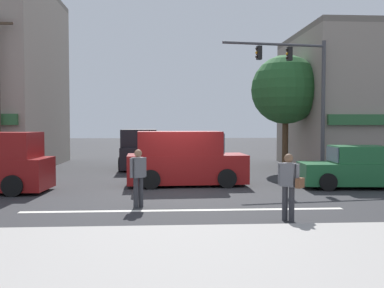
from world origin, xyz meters
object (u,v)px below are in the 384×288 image
at_px(street_tree, 286,90).
at_px(traffic_light_mast, 304,85).
at_px(van_crossing_rightbound, 140,150).
at_px(pedestrian_foreground_with_bag, 289,183).
at_px(pedestrian_mid_crossing, 138,174).
at_px(utility_pole_far_right, 331,98).
at_px(sedan_parked_curbside, 356,169).
at_px(van_waiting_far, 184,160).

bearing_deg(street_tree, traffic_light_mast, -89.91).
bearing_deg(van_crossing_rightbound, pedestrian_foreground_with_bag, -71.83).
xyz_separation_m(pedestrian_foreground_with_bag, pedestrian_mid_crossing, (-3.82, 2.11, -0.00)).
bearing_deg(pedestrian_foreground_with_bag, pedestrian_mid_crossing, 151.06).
bearing_deg(utility_pole_far_right, pedestrian_mid_crossing, -133.01).
xyz_separation_m(traffic_light_mast, sedan_parked_curbside, (0.87, -3.69, -3.46)).
xyz_separation_m(van_crossing_rightbound, pedestrian_mid_crossing, (0.56, -11.24, -0.06)).
bearing_deg(van_crossing_rightbound, pedestrian_mid_crossing, -87.15).
bearing_deg(pedestrian_foreground_with_bag, van_crossing_rightbound, 108.17).
bearing_deg(pedestrian_mid_crossing, van_crossing_rightbound, 92.85).
height_order(street_tree, pedestrian_foreground_with_bag, street_tree).
bearing_deg(pedestrian_foreground_with_bag, utility_pole_far_right, 65.08).
distance_m(pedestrian_foreground_with_bag, pedestrian_mid_crossing, 4.37).
bearing_deg(utility_pole_far_right, van_waiting_far, -144.47).
bearing_deg(pedestrian_foreground_with_bag, sedan_parked_curbside, 53.39).
height_order(sedan_parked_curbside, pedestrian_mid_crossing, pedestrian_mid_crossing).
xyz_separation_m(traffic_light_mast, van_crossing_rightbound, (-7.65, 4.09, -3.17)).
bearing_deg(sedan_parked_curbside, pedestrian_foreground_with_bag, -126.61).
distance_m(traffic_light_mast, pedestrian_foreground_with_bag, 10.34).
height_order(traffic_light_mast, sedan_parked_curbside, traffic_light_mast).
xyz_separation_m(street_tree, utility_pole_far_right, (2.49, 0.12, -0.39)).
relative_size(utility_pole_far_right, traffic_light_mast, 1.17).
bearing_deg(pedestrian_foreground_with_bag, street_tree, 75.11).
bearing_deg(traffic_light_mast, van_crossing_rightbound, 151.84).
bearing_deg(utility_pole_far_right, pedestrian_foreground_with_bag, -114.92).
bearing_deg(traffic_light_mast, pedestrian_mid_crossing, -134.76).
distance_m(utility_pole_far_right, pedestrian_mid_crossing, 14.31).
relative_size(street_tree, van_waiting_far, 1.28).
distance_m(van_waiting_far, van_crossing_rightbound, 7.04).
bearing_deg(traffic_light_mast, van_waiting_far, -154.69).
height_order(street_tree, sedan_parked_curbside, street_tree).
height_order(van_waiting_far, pedestrian_mid_crossing, van_waiting_far).
height_order(traffic_light_mast, pedestrian_foreground_with_bag, traffic_light_mast).
relative_size(van_crossing_rightbound, pedestrian_mid_crossing, 2.78).
xyz_separation_m(traffic_light_mast, pedestrian_mid_crossing, (-7.09, -7.15, -3.23)).
distance_m(traffic_light_mast, sedan_parked_curbside, 5.14).
bearing_deg(van_waiting_far, pedestrian_foreground_with_bag, -71.00).
height_order(sedan_parked_curbside, pedestrian_foreground_with_bag, pedestrian_foreground_with_bag).
height_order(traffic_light_mast, pedestrian_mid_crossing, traffic_light_mast).
relative_size(van_waiting_far, pedestrian_mid_crossing, 2.80).
height_order(utility_pole_far_right, pedestrian_mid_crossing, utility_pole_far_right).
distance_m(sedan_parked_curbside, pedestrian_mid_crossing, 8.68).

